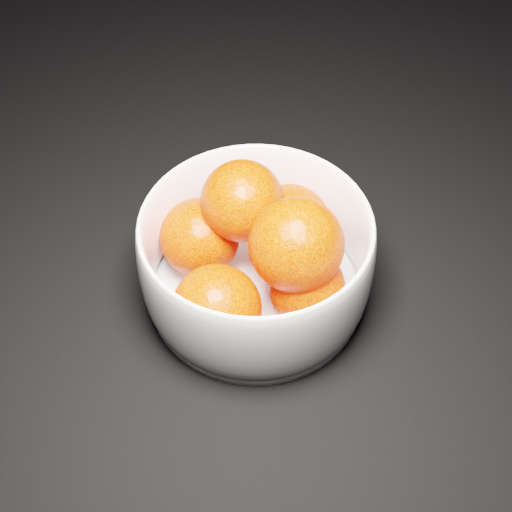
# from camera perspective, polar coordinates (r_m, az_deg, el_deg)

# --- Properties ---
(ground) EXTENTS (3.00, 3.00, 0.00)m
(ground) POSITION_cam_1_polar(r_m,az_deg,el_deg) (0.78, -17.54, 3.72)
(ground) COLOR black
(ground) RESTS_ON ground
(bowl) EXTENTS (0.21, 0.21, 0.10)m
(bowl) POSITION_cam_1_polar(r_m,az_deg,el_deg) (0.62, 0.00, -0.30)
(bowl) COLOR white
(bowl) RESTS_ON ground
(orange_pile) EXTENTS (0.17, 0.18, 0.12)m
(orange_pile) POSITION_cam_1_polar(r_m,az_deg,el_deg) (0.62, 0.20, 0.58)
(orange_pile) COLOR #FF3309
(orange_pile) RESTS_ON bowl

